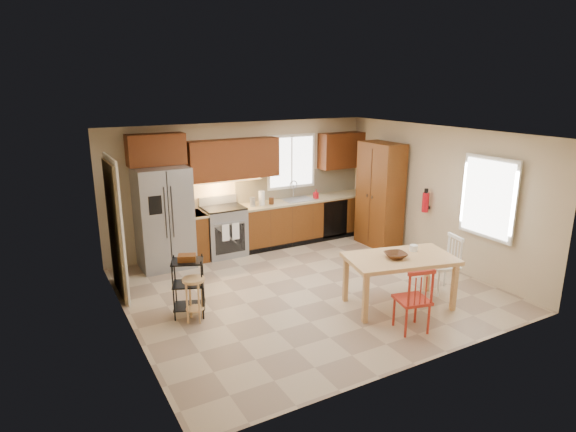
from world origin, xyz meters
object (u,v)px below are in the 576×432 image
at_px(table_bowl, 395,258).
at_px(refrigerator, 164,218).
at_px(fire_extinguisher, 425,202).
at_px(bar_stool, 195,300).
at_px(dining_table, 399,282).
at_px(chair_white, 443,264).
at_px(soap_bottle, 316,194).
at_px(chair_red, 412,298).
at_px(pantry, 380,195).
at_px(table_jar, 413,249).
at_px(utility_cart, 189,287).
at_px(range_stove, 224,232).

bearing_deg(table_bowl, refrigerator, 127.13).
relative_size(fire_extinguisher, bar_stool, 0.56).
relative_size(fire_extinguisher, dining_table, 0.23).
bearing_deg(chair_white, table_bowl, 106.13).
distance_m(soap_bottle, chair_red, 4.06).
relative_size(refrigerator, fire_extinguisher, 5.06).
distance_m(pantry, dining_table, 2.90).
height_order(fire_extinguisher, bar_stool, fire_extinguisher).
bearing_deg(fire_extinguisher, dining_table, -143.05).
bearing_deg(pantry, soap_bottle, 136.55).
xyz_separation_m(refrigerator, table_jar, (2.93, -3.19, -0.11)).
relative_size(pantry, dining_table, 1.35).
distance_m(pantry, utility_cart, 4.56).
distance_m(chair_white, table_bowl, 1.09).
xyz_separation_m(table_bowl, utility_cart, (-2.73, 1.20, -0.33)).
relative_size(table_jar, bar_stool, 0.21).
bearing_deg(pantry, chair_red, -122.17).
height_order(refrigerator, bar_stool, refrigerator).
bearing_deg(chair_white, chair_red, 131.70).
bearing_deg(pantry, fire_extinguisher, -79.22).
bearing_deg(refrigerator, table_jar, -47.46).
xyz_separation_m(refrigerator, fire_extinguisher, (4.33, -1.98, 0.19)).
relative_size(chair_red, table_jar, 6.89).
height_order(soap_bottle, table_jar, soap_bottle).
bearing_deg(table_bowl, dining_table, 0.00).
relative_size(refrigerator, chair_white, 1.99).
bearing_deg(bar_stool, dining_table, -31.20).
bearing_deg(dining_table, pantry, 70.21).
bearing_deg(chair_white, soap_bottle, 19.71).
distance_m(refrigerator, dining_table, 4.22).
xyz_separation_m(chair_white, table_bowl, (-1.05, -0.05, 0.31)).
xyz_separation_m(pantry, utility_cart, (-4.37, -1.16, -0.61)).
xyz_separation_m(soap_bottle, chair_red, (-0.94, -3.91, -0.54)).
xyz_separation_m(chair_white, bar_stool, (-3.76, 0.96, -0.14)).
height_order(range_stove, pantry, pantry).
bearing_deg(chair_red, table_bowl, 82.16).
xyz_separation_m(refrigerator, dining_table, (2.59, -3.29, -0.53)).
height_order(soap_bottle, chair_red, soap_bottle).
relative_size(dining_table, chair_red, 1.70).
distance_m(pantry, bar_stool, 4.62).
bearing_deg(utility_cart, soap_bottle, 52.71).
distance_m(pantry, chair_red, 3.61).
distance_m(refrigerator, chair_red, 4.55).
distance_m(bar_stool, utility_cart, 0.23).
bearing_deg(refrigerator, table_bowl, -52.87).
bearing_deg(bar_stool, table_bowl, -31.85).
xyz_separation_m(range_stove, fire_extinguisher, (3.18, -2.04, 0.64)).
xyz_separation_m(soap_bottle, utility_cart, (-3.42, -2.06, -0.56)).
xyz_separation_m(pantry, table_bowl, (-1.64, -2.36, -0.28)).
bearing_deg(range_stove, utility_cart, -122.91).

